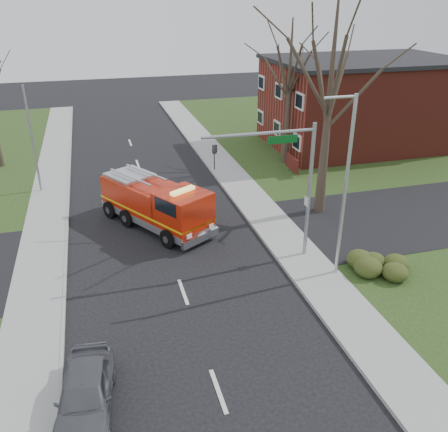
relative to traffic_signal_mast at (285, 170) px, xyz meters
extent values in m
plane|color=black|center=(-5.21, -1.50, -4.71)|extent=(120.00, 120.00, 0.00)
cube|color=gray|center=(0.99, -1.50, -4.63)|extent=(2.40, 80.00, 0.15)
cube|color=gray|center=(-11.41, -1.50, -4.63)|extent=(2.40, 80.00, 0.15)
cube|color=maroon|center=(13.79, 16.50, -1.21)|extent=(15.00, 10.00, 7.00)
cube|color=black|center=(13.79, 16.50, 2.39)|extent=(15.40, 10.40, 0.30)
cube|color=silver|center=(6.24, 16.50, -2.71)|extent=(0.12, 1.40, 1.20)
cube|color=#531613|center=(5.29, 11.00, -3.81)|extent=(0.12, 2.00, 1.00)
cylinder|color=gray|center=(5.29, 10.20, -4.26)|extent=(0.08, 0.08, 0.90)
cylinder|color=gray|center=(5.29, 11.80, -4.26)|extent=(0.08, 0.08, 0.90)
ellipsoid|color=#293714|center=(3.79, -2.50, -4.13)|extent=(2.80, 2.00, 0.90)
cone|color=#33291E|center=(4.29, 4.50, 1.29)|extent=(0.64, 0.64, 12.00)
cone|color=#33291E|center=(5.79, 13.50, 0.54)|extent=(0.56, 0.56, 10.50)
cylinder|color=gray|center=(1.29, 0.00, -1.31)|extent=(0.18, 0.18, 6.80)
cylinder|color=gray|center=(-1.31, 0.00, 1.79)|extent=(5.20, 0.14, 0.14)
cube|color=#0C591E|center=(-0.21, 0.00, 1.44)|extent=(1.40, 0.06, 0.35)
imported|color=black|center=(-3.31, 0.00, 1.44)|extent=(0.22, 0.18, 1.10)
cylinder|color=#B7BABF|center=(1.99, -2.00, -0.51)|extent=(0.16, 0.16, 8.40)
cylinder|color=#B7BABF|center=(1.29, -2.00, 3.59)|extent=(1.40, 0.12, 0.12)
cylinder|color=gray|center=(-12.01, 12.50, -1.21)|extent=(0.14, 0.14, 7.00)
cube|color=#AE1B08|center=(-5.93, 6.42, -3.28)|extent=(4.49, 5.34, 1.93)
cube|color=#AE1B08|center=(-4.15, 3.41, -3.14)|extent=(3.28, 3.28, 2.21)
cube|color=#B7BABF|center=(-5.37, 5.47, -4.06)|extent=(5.73, 7.41, 0.41)
cube|color=#E5B20C|center=(-5.37, 5.47, -3.56)|extent=(5.74, 7.42, 0.11)
cube|color=black|center=(-3.64, 2.54, -2.45)|extent=(1.85, 1.14, 0.78)
cube|color=#E5D866|center=(-4.15, 3.41, -1.90)|extent=(1.43, 1.03, 0.17)
cylinder|color=black|center=(-5.14, 2.72, -4.20)|extent=(0.79, 1.04, 1.01)
cylinder|color=black|center=(-3.08, 3.94, -4.20)|extent=(0.79, 1.04, 1.01)
cylinder|color=black|center=(-7.80, 7.24, -4.20)|extent=(0.79, 1.04, 1.01)
cylinder|color=black|center=(-5.74, 8.46, -4.20)|extent=(0.79, 1.04, 1.01)
imported|color=#54555B|center=(-9.41, -7.15, -4.00)|extent=(2.15, 4.34, 1.42)
camera|label=1|loc=(-8.22, -18.88, 7.30)|focal=38.00mm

